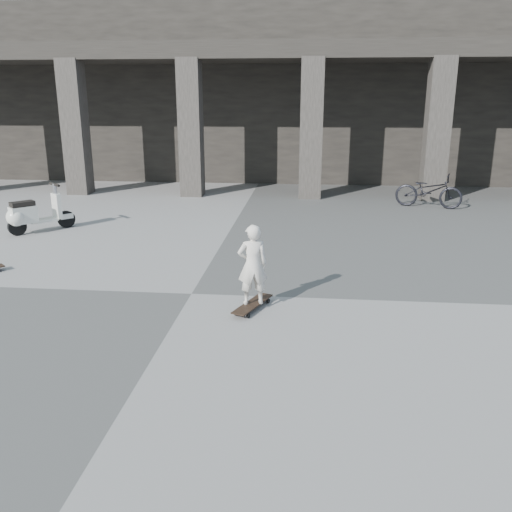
# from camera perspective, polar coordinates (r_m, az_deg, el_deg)

# --- Properties ---
(ground) EXTENTS (90.00, 90.00, 0.00)m
(ground) POSITION_cam_1_polar(r_m,az_deg,el_deg) (8.47, -6.80, -3.97)
(ground) COLOR #464643
(ground) RESTS_ON ground
(colonnade) EXTENTS (28.00, 8.82, 6.00)m
(colonnade) POSITION_cam_1_polar(r_m,az_deg,el_deg) (21.58, 0.99, 16.75)
(colonnade) COLOR black
(colonnade) RESTS_ON ground
(longboard) EXTENTS (0.53, 0.92, 0.09)m
(longboard) POSITION_cam_1_polar(r_m,az_deg,el_deg) (7.80, -0.36, -5.12)
(longboard) COLOR black
(longboard) RESTS_ON ground
(child) EXTENTS (0.48, 0.38, 1.16)m
(child) POSITION_cam_1_polar(r_m,az_deg,el_deg) (7.60, -0.37, -0.92)
(child) COLOR beige
(child) RESTS_ON longboard
(scooter) EXTENTS (1.13, 1.21, 1.06)m
(scooter) POSITION_cam_1_polar(r_m,az_deg,el_deg) (13.00, -22.74, 4.02)
(scooter) COLOR black
(scooter) RESTS_ON ground
(bicycle) EXTENTS (1.87, 1.10, 0.93)m
(bicycle) POSITION_cam_1_polar(r_m,az_deg,el_deg) (15.59, 17.72, 6.58)
(bicycle) COLOR black
(bicycle) RESTS_ON ground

